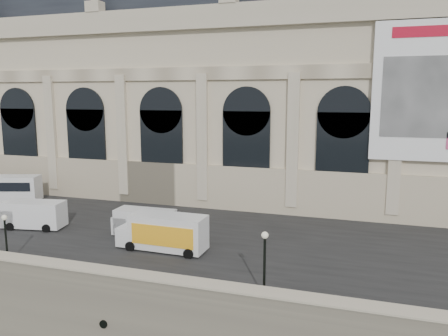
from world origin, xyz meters
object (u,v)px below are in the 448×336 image
at_px(van_b, 142,222).
at_px(lamp_left, 6,240).
at_px(van_c, 31,214).
at_px(box_truck, 164,232).
at_px(lamp_right, 264,265).

height_order(van_b, lamp_left, lamp_left).
distance_m(van_c, box_truck, 14.93).
bearing_deg(van_b, van_c, -174.56).
bearing_deg(lamp_left, van_c, 121.44).
xyz_separation_m(van_c, lamp_left, (4.98, -8.15, 0.59)).
bearing_deg(van_b, box_truck, -37.85).
relative_size(van_b, van_c, 0.90).
relative_size(van_c, lamp_right, 1.44).
xyz_separation_m(box_truck, lamp_left, (-9.86, -6.53, 0.42)).
bearing_deg(lamp_left, lamp_right, 1.62).
relative_size(van_c, box_truck, 0.83).
distance_m(van_b, lamp_left, 11.24).
bearing_deg(lamp_right, van_b, 146.79).
bearing_deg(lamp_right, van_c, 162.85).
relative_size(lamp_left, lamp_right, 0.90).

